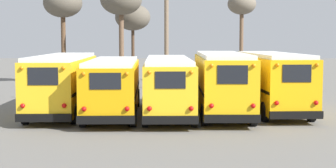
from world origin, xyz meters
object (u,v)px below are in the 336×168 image
(bare_tree_1, at_px, (133,18))
(school_bus_1, at_px, (113,85))
(bare_tree_2, at_px, (121,1))
(school_bus_2, at_px, (168,84))
(school_bus_4, at_px, (272,80))
(bare_tree_3, at_px, (63,4))
(school_bus_0, at_px, (63,82))
(school_bus_3, at_px, (222,81))
(bare_tree_0, at_px, (242,7))
(utility_pole, at_px, (166,34))

(bare_tree_1, bearing_deg, school_bus_1, -88.03)
(bare_tree_1, height_order, bare_tree_2, bare_tree_2)
(school_bus_2, bearing_deg, school_bus_4, 10.09)
(bare_tree_3, bearing_deg, school_bus_0, -77.91)
(school_bus_3, bearing_deg, school_bus_0, 176.13)
(school_bus_3, distance_m, bare_tree_0, 19.43)
(school_bus_3, relative_size, bare_tree_2, 1.12)
(bare_tree_1, bearing_deg, utility_pole, -66.34)
(bare_tree_0, distance_m, bare_tree_3, 15.97)
(bare_tree_2, bearing_deg, bare_tree_1, 80.65)
(school_bus_2, height_order, school_bus_4, school_bus_4)
(school_bus_0, xyz_separation_m, bare_tree_0, (12.05, 17.85, 5.17))
(school_bus_1, relative_size, bare_tree_2, 1.13)
(bare_tree_2, distance_m, bare_tree_3, 5.53)
(bare_tree_1, bearing_deg, school_bus_3, -73.21)
(school_bus_2, height_order, bare_tree_2, bare_tree_2)
(school_bus_4, bearing_deg, bare_tree_1, 114.62)
(school_bus_0, relative_size, bare_tree_3, 1.21)
(school_bus_2, xyz_separation_m, school_bus_3, (2.89, -0.06, 0.13))
(school_bus_4, xyz_separation_m, bare_tree_2, (-10.09, 16.47, 5.57))
(school_bus_1, xyz_separation_m, school_bus_4, (8.66, 1.51, 0.14))
(bare_tree_2, height_order, bare_tree_3, bare_tree_2)
(school_bus_0, xyz_separation_m, school_bus_4, (11.54, 0.50, 0.05))
(school_bus_1, height_order, bare_tree_0, bare_tree_0)
(utility_pole, bearing_deg, bare_tree_2, 138.62)
(school_bus_2, distance_m, school_bus_3, 2.89)
(bare_tree_1, relative_size, bare_tree_3, 0.86)
(utility_pole, height_order, bare_tree_2, bare_tree_2)
(school_bus_1, relative_size, school_bus_3, 1.01)
(school_bus_3, bearing_deg, school_bus_4, 20.63)
(school_bus_4, height_order, bare_tree_0, bare_tree_0)
(school_bus_1, relative_size, school_bus_4, 1.04)
(school_bus_3, height_order, school_bus_4, school_bus_3)
(school_bus_0, distance_m, bare_tree_0, 22.15)
(school_bus_0, relative_size, school_bus_3, 1.05)
(school_bus_3, distance_m, school_bus_4, 3.08)
(school_bus_2, bearing_deg, school_bus_3, -1.20)
(bare_tree_2, bearing_deg, school_bus_1, -85.46)
(school_bus_4, xyz_separation_m, bare_tree_1, (-9.42, 20.55, 4.27))
(utility_pole, distance_m, bare_tree_1, 8.45)
(school_bus_1, distance_m, bare_tree_1, 22.51)
(school_bus_3, height_order, bare_tree_0, bare_tree_0)
(bare_tree_1, height_order, bare_tree_3, bare_tree_3)
(school_bus_3, bearing_deg, school_bus_2, 178.80)
(bare_tree_2, bearing_deg, utility_pole, -41.38)
(school_bus_3, height_order, bare_tree_2, bare_tree_2)
(school_bus_3, relative_size, utility_pole, 1.14)
(bare_tree_3, bearing_deg, bare_tree_2, -13.57)
(utility_pole, bearing_deg, school_bus_1, -100.08)
(school_bus_0, xyz_separation_m, bare_tree_1, (2.13, 21.05, 4.32))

